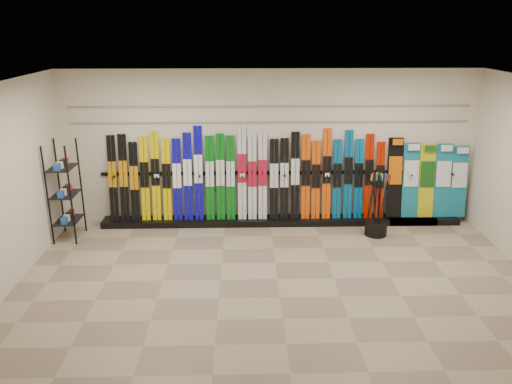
{
  "coord_description": "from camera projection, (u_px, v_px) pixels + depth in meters",
  "views": [
    {
      "loc": [
        -0.52,
        -6.93,
        3.77
      ],
      "look_at": [
        -0.31,
        1.0,
        1.1
      ],
      "focal_mm": 35.0,
      "sensor_mm": 36.0,
      "label": 1
    }
  ],
  "objects": [
    {
      "name": "left_wall",
      "position": [
        3.0,
        190.0,
        7.2
      ],
      "size": [
        0.0,
        5.0,
        5.0
      ],
      "primitive_type": "plane",
      "rotation": [
        1.57,
        0.0,
        1.57
      ],
      "color": "beige",
      "rests_on": "floor"
    },
    {
      "name": "slatwall_rail_0",
      "position": [
        270.0,
        122.0,
        9.49
      ],
      "size": [
        7.6,
        0.02,
        0.03
      ],
      "primitive_type": "cube",
      "color": "gray",
      "rests_on": "back_wall"
    },
    {
      "name": "slatwall_rail_1",
      "position": [
        270.0,
        107.0,
        9.39
      ],
      "size": [
        7.6,
        0.02,
        0.03
      ],
      "primitive_type": "cube",
      "color": "gray",
      "rests_on": "back_wall"
    },
    {
      "name": "back_wall",
      "position": [
        270.0,
        148.0,
        9.67
      ],
      "size": [
        8.0,
        0.0,
        8.0
      ],
      "primitive_type": "plane",
      "rotation": [
        1.57,
        0.0,
        0.0
      ],
      "color": "beige",
      "rests_on": "floor"
    },
    {
      "name": "skis",
      "position": [
        246.0,
        178.0,
        9.69
      ],
      "size": [
        5.38,
        0.28,
        1.83
      ],
      "color": "black",
      "rests_on": "ski_rack_base"
    },
    {
      "name": "accessory_rack",
      "position": [
        65.0,
        191.0,
        9.01
      ],
      "size": [
        0.4,
        0.6,
        1.82
      ],
      "primitive_type": "cube",
      "color": "black",
      "rests_on": "floor"
    },
    {
      "name": "ski_poles",
      "position": [
        377.0,
        204.0,
        9.24
      ],
      "size": [
        0.39,
        0.27,
        1.18
      ],
      "color": "black",
      "rests_on": "pole_bin"
    },
    {
      "name": "ski_rack_base",
      "position": [
        281.0,
        221.0,
        9.92
      ],
      "size": [
        8.0,
        0.4,
        0.12
      ],
      "primitive_type": "cube",
      "color": "black",
      "rests_on": "floor"
    },
    {
      "name": "floor",
      "position": [
        277.0,
        279.0,
        7.78
      ],
      "size": [
        8.0,
        8.0,
        0.0
      ],
      "primitive_type": "plane",
      "color": "#866F5C",
      "rests_on": "ground"
    },
    {
      "name": "snowboards",
      "position": [
        427.0,
        180.0,
        9.81
      ],
      "size": [
        1.59,
        0.24,
        1.58
      ],
      "color": "black",
      "rests_on": "ski_rack_base"
    },
    {
      "name": "ceiling",
      "position": [
        280.0,
        84.0,
        6.82
      ],
      "size": [
        8.0,
        8.0,
        0.0
      ],
      "primitive_type": "plane",
      "rotation": [
        3.14,
        0.0,
        0.0
      ],
      "color": "silver",
      "rests_on": "back_wall"
    },
    {
      "name": "pole_bin",
      "position": [
        376.0,
        229.0,
        9.38
      ],
      "size": [
        0.41,
        0.41,
        0.25
      ],
      "primitive_type": "cylinder",
      "color": "black",
      "rests_on": "floor"
    }
  ]
}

